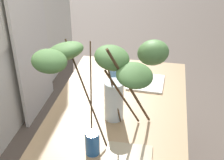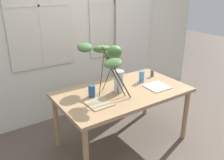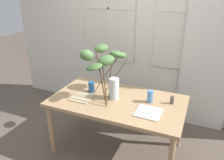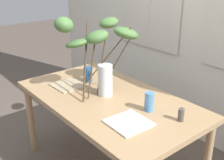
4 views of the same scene
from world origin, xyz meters
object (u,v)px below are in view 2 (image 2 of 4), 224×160
Objects in this scene: dining_table at (123,96)px; pillar_candle at (152,73)px; plate_square_right at (157,87)px; drinking_glass_blue_right at (142,77)px; plate_square_left at (99,103)px; vase_with_branches at (108,60)px; drinking_glass_blue_left at (92,91)px.

pillar_candle is (0.60, 0.16, 0.12)m from dining_table.
plate_square_right is (0.41, -0.15, 0.08)m from dining_table.
dining_table is 5.94× the size of plate_square_right.
drinking_glass_blue_right is 0.58× the size of plate_square_left.
vase_with_branches is at bearing -172.93° from pillar_candle.
drinking_glass_blue_right is 0.25m from plate_square_right.
drinking_glass_blue_right reaches higher than plate_square_right.
dining_table is 14.95× the size of pillar_candle.
pillar_candle is at bearing 7.07° from vase_with_branches.
vase_with_branches is 0.62m from drinking_glass_blue_right.
vase_with_branches is 7.09× the size of pillar_candle.
plate_square_left is at bearing -164.48° from pillar_candle.
drinking_glass_blue_right reaches higher than plate_square_left.
dining_table is 6.24× the size of plate_square_left.
dining_table is 10.84× the size of drinking_glass_blue_right.
drinking_glass_blue_right is at bearing 3.57° from vase_with_branches.
drinking_glass_blue_right is at bearing 100.50° from plate_square_right.
vase_with_branches is 2.82× the size of plate_square_right.
dining_table is at bearing 160.32° from plate_square_right.
drinking_glass_blue_left is 0.74m from drinking_glass_blue_right.
drinking_glass_blue_right reaches higher than drinking_glass_blue_left.
drinking_glass_blue_right is (0.36, 0.09, 0.15)m from dining_table.
drinking_glass_blue_right is 1.38× the size of pillar_candle.
dining_table is at bearing -19.45° from vase_with_branches.
pillar_candle is (0.24, 0.06, -0.03)m from drinking_glass_blue_right.
vase_with_branches is 0.39m from drinking_glass_blue_left.
pillar_candle reaches higher than dining_table.
vase_with_branches is at bearing 37.79° from plate_square_left.
vase_with_branches is at bearing -2.99° from drinking_glass_blue_left.
plate_square_left is 1.05m from pillar_candle.
vase_with_branches reaches higher than dining_table.
plate_square_left is at bearing -164.20° from drinking_glass_blue_right.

